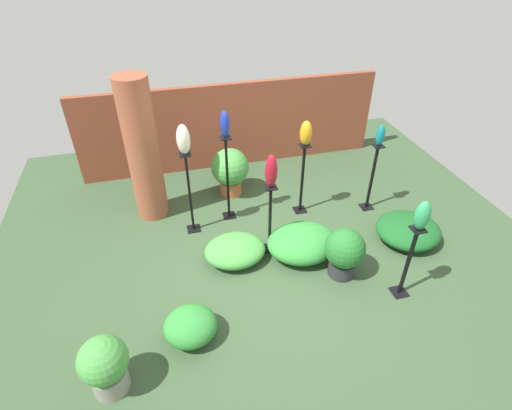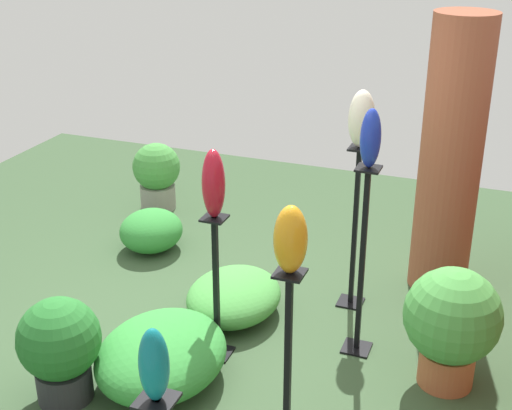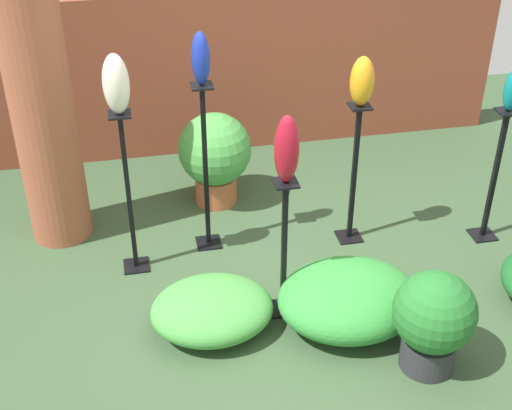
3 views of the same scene
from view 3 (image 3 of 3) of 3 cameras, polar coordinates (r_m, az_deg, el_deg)
name	(u,v)px [view 3 (image 3 of 3)]	position (r m, az deg, el deg)	size (l,w,h in m)	color
ground_plane	(288,321)	(5.20, 2.59, -9.27)	(8.00, 8.00, 0.00)	#385133
brick_wall_back	(224,73)	(7.09, -2.59, 10.47)	(5.60, 0.12, 1.61)	brown
brick_pillar	(42,110)	(5.75, -16.71, 7.27)	(0.49, 0.49, 2.27)	#9E5138
pedestal_cobalt	(206,175)	(5.60, -4.04, 2.37)	(0.20, 0.20, 1.42)	black
pedestal_amber	(354,181)	(5.77, 7.81, 1.95)	(0.20, 0.20, 1.21)	black
pedestal_ruby	(284,255)	(4.99, 2.25, -3.99)	(0.20, 0.20, 1.09)	black
pedestal_ivory	(129,201)	(5.42, -10.10, 0.32)	(0.20, 0.20, 1.34)	black
pedestal_teal	(493,182)	(6.06, 18.45, 1.77)	(0.20, 0.20, 1.16)	black
art_vase_cobalt	(201,59)	(5.19, -4.45, 11.60)	(0.14, 0.14, 0.40)	#192D9E
art_vase_amber	(362,81)	(5.39, 8.48, 9.76)	(0.18, 0.18, 0.39)	orange
art_vase_ruby	(287,150)	(4.55, 2.47, 4.45)	(0.16, 0.15, 0.48)	maroon
art_vase_ivory	(116,84)	(5.00, -11.13, 9.48)	(0.18, 0.20, 0.43)	beige
art_vase_teal	(512,90)	(5.72, 19.83, 8.66)	(0.13, 0.12, 0.34)	#0F727A
potted_plant_back_center	(215,154)	(6.27, -3.31, 4.09)	(0.64, 0.64, 0.85)	#B25B38
potted_plant_near_pillar	(433,319)	(4.74, 14.01, -8.82)	(0.54, 0.54, 0.73)	#2D2D33
foliage_bed_east	(212,310)	(5.05, -3.54, -8.35)	(0.86, 0.72, 0.32)	#479942
foliage_bed_rear	(349,299)	(5.10, 7.42, -7.46)	(1.01, 0.85, 0.41)	#338C38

